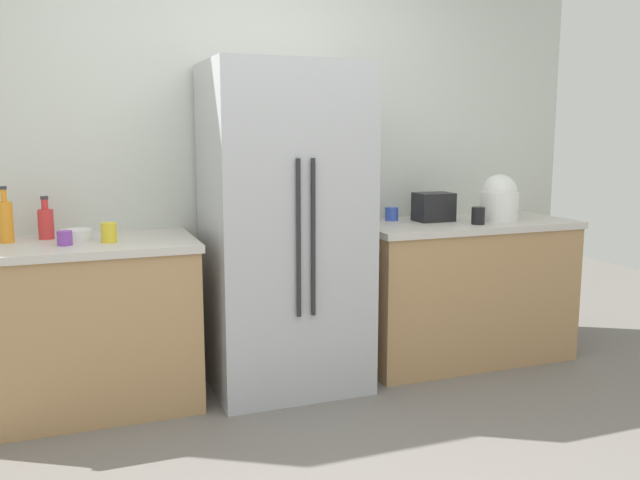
{
  "coord_description": "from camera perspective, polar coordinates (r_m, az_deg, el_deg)",
  "views": [
    {
      "loc": [
        -0.97,
        -2.37,
        1.47
      ],
      "look_at": [
        0.07,
        0.39,
        0.99
      ],
      "focal_mm": 38.12,
      "sensor_mm": 36.0,
      "label": 1
    }
  ],
  "objects": [
    {
      "name": "kitchen_back_panel",
      "position": [
        4.15,
        -7.29,
        9.18
      ],
      "size": [
        4.66,
        0.1,
        2.93
      ],
      "primitive_type": "cube",
      "color": "silver",
      "rests_on": "ground_plane"
    },
    {
      "name": "counter_left",
      "position": [
        3.8,
        -19.93,
        -6.85
      ],
      "size": [
        1.27,
        0.67,
        0.89
      ],
      "color": "tan",
      "rests_on": "ground_plane"
    },
    {
      "name": "counter_right",
      "position": [
        4.47,
        11.74,
        -4.1
      ],
      "size": [
        1.39,
        0.67,
        0.89
      ],
      "color": "tan",
      "rests_on": "ground_plane"
    },
    {
      "name": "refrigerator",
      "position": [
        3.83,
        -3.02,
        0.95
      ],
      "size": [
        0.85,
        0.73,
        1.82
      ],
      "color": "#B2B5BA",
      "rests_on": "ground_plane"
    },
    {
      "name": "toaster",
      "position": [
        4.34,
        9.51,
        2.76
      ],
      "size": [
        0.23,
        0.17,
        0.18
      ],
      "primitive_type": "cube",
      "color": "black",
      "rests_on": "counter_right"
    },
    {
      "name": "rice_cooker",
      "position": [
        4.44,
        14.81,
        3.35
      ],
      "size": [
        0.24,
        0.24,
        0.29
      ],
      "color": "white",
      "rests_on": "counter_right"
    },
    {
      "name": "bottle_a",
      "position": [
        3.86,
        -22.03,
        1.37
      ],
      "size": [
        0.08,
        0.08,
        0.23
      ],
      "color": "red",
      "rests_on": "counter_left"
    },
    {
      "name": "bottle_b",
      "position": [
        3.81,
        -24.89,
        1.49
      ],
      "size": [
        0.07,
        0.07,
        0.29
      ],
      "color": "orange",
      "rests_on": "counter_left"
    },
    {
      "name": "cup_a",
      "position": [
        4.34,
        6.04,
        2.19
      ],
      "size": [
        0.09,
        0.09,
        0.08
      ],
      "primitive_type": "cylinder",
      "color": "blue",
      "rests_on": "counter_right"
    },
    {
      "name": "cup_b",
      "position": [
        4.24,
        13.13,
        2.0
      ],
      "size": [
        0.08,
        0.08,
        0.11
      ],
      "primitive_type": "cylinder",
      "color": "black",
      "rests_on": "counter_right"
    },
    {
      "name": "cup_c",
      "position": [
        3.64,
        -17.3,
        0.61
      ],
      "size": [
        0.08,
        0.08,
        0.1
      ],
      "primitive_type": "cylinder",
      "color": "yellow",
      "rests_on": "counter_left"
    },
    {
      "name": "cup_d",
      "position": [
        3.62,
        -20.65,
        0.15
      ],
      "size": [
        0.07,
        0.07,
        0.07
      ],
      "primitive_type": "cylinder",
      "color": "purple",
      "rests_on": "counter_left"
    },
    {
      "name": "bowl_a",
      "position": [
        3.77,
        -19.76,
        0.42
      ],
      "size": [
        0.16,
        0.16,
        0.06
      ],
      "primitive_type": "cylinder",
      "color": "white",
      "rests_on": "counter_left"
    }
  ]
}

